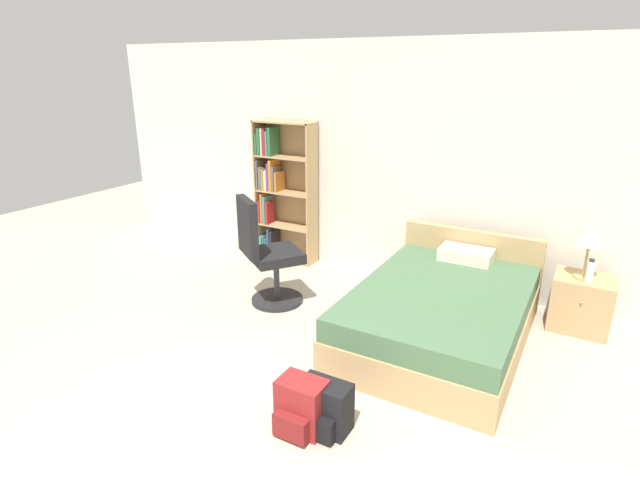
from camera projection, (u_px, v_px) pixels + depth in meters
name	position (u px, v px, depth m)	size (l,w,h in m)	color
ground_plane	(263.00, 472.00, 3.01)	(14.00, 14.00, 0.00)	#BCB29E
wall_back	(439.00, 168.00, 5.23)	(9.00, 0.06, 2.60)	silver
bookshelf	(279.00, 190.00, 6.12)	(0.77, 0.26, 1.71)	tan
bed	(443.00, 311.00, 4.42)	(1.38, 2.06, 0.75)	tan
office_chair	(266.00, 256.00, 4.98)	(0.70, 0.72, 1.13)	#232326
nightstand	(581.00, 303.00, 4.58)	(0.51, 0.45, 0.51)	tan
table_lamp	(591.00, 237.00, 4.36)	(0.27, 0.27, 0.50)	tan
water_bottle	(590.00, 271.00, 4.37)	(0.07, 0.07, 0.22)	silver
backpack_red	(301.00, 407.00, 3.31)	(0.32, 0.29, 0.37)	maroon
backpack_black	(324.00, 408.00, 3.31)	(0.34, 0.26, 0.35)	black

